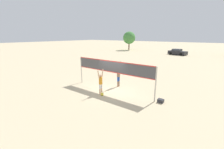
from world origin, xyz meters
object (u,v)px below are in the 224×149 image
(player_blocker, at_px, (118,74))
(gear_bag, at_px, (161,101))
(parked_car_near, at_px, (177,52))
(tree_left_cluster, at_px, (129,38))
(volleyball_net, at_px, (112,69))
(player_spiker, at_px, (101,81))
(volleyball, at_px, (102,94))

(player_blocker, xyz_separation_m, gear_bag, (4.25, -1.02, -1.07))
(parked_car_near, bearing_deg, tree_left_cluster, -179.00)
(gear_bag, distance_m, parked_car_near, 28.58)
(parked_car_near, bearing_deg, volleyball_net, -72.53)
(player_spiker, bearing_deg, tree_left_cluster, 27.21)
(gear_bag, bearing_deg, player_blocker, 166.55)
(volleyball, bearing_deg, parked_car_near, 93.61)
(volleyball, bearing_deg, player_blocker, 94.76)
(volleyball_net, bearing_deg, parked_car_near, 93.65)
(gear_bag, bearing_deg, tree_left_cluster, 123.98)
(tree_left_cluster, bearing_deg, player_blocker, -60.88)
(tree_left_cluster, bearing_deg, volleyball_net, -61.58)
(gear_bag, height_order, parked_car_near, parked_car_near)
(volleyball, relative_size, tree_left_cluster, 0.04)
(tree_left_cluster, bearing_deg, player_spiker, -62.79)
(tree_left_cluster, bearing_deg, volleyball, -62.49)
(volleyball, distance_m, parked_car_near, 29.52)
(player_spiker, relative_size, parked_car_near, 0.45)
(volleyball_net, height_order, volleyball, volleyball_net)
(gear_bag, bearing_deg, parked_car_near, 101.91)
(volleyball, distance_m, tree_left_cluster, 37.31)
(player_spiker, height_order, gear_bag, player_spiker)
(player_blocker, distance_m, gear_bag, 4.50)
(gear_bag, bearing_deg, volleyball, -159.68)
(gear_bag, height_order, tree_left_cluster, tree_left_cluster)
(player_spiker, bearing_deg, gear_bag, -74.08)
(parked_car_near, bearing_deg, volleyball, -72.58)
(player_spiker, bearing_deg, player_blocker, -3.44)
(parked_car_near, distance_m, tree_left_cluster, 15.99)
(player_spiker, bearing_deg, volleyball, -125.40)
(volleyball_net, relative_size, parked_car_near, 1.72)
(player_spiker, relative_size, player_blocker, 0.87)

